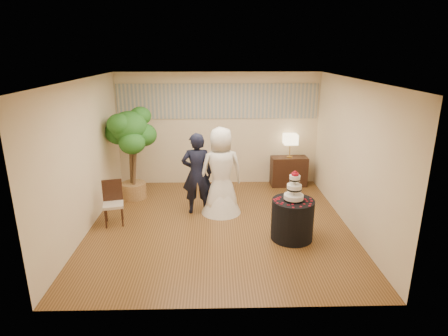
{
  "coord_description": "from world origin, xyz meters",
  "views": [
    {
      "loc": [
        -0.07,
        -6.7,
        3.29
      ],
      "look_at": [
        0.1,
        0.4,
        1.05
      ],
      "focal_mm": 30.0,
      "sensor_mm": 36.0,
      "label": 1
    }
  ],
  "objects_px": {
    "ficus_tree": "(131,154)",
    "wedding_cake": "(294,186)",
    "groom": "(197,174)",
    "side_chair": "(113,203)",
    "table_lamp": "(290,146)",
    "bride": "(221,171)",
    "console": "(289,171)",
    "cake_table": "(292,219)"
  },
  "relations": [
    {
      "from": "wedding_cake",
      "to": "ficus_tree",
      "type": "relative_size",
      "value": 0.26
    },
    {
      "from": "bride",
      "to": "console",
      "type": "bearing_deg",
      "value": -149.69
    },
    {
      "from": "bride",
      "to": "cake_table",
      "type": "xyz_separation_m",
      "value": [
        1.27,
        -1.19,
        -0.54
      ]
    },
    {
      "from": "wedding_cake",
      "to": "ficus_tree",
      "type": "distance_m",
      "value": 3.87
    },
    {
      "from": "table_lamp",
      "to": "side_chair",
      "type": "xyz_separation_m",
      "value": [
        -3.85,
        -2.14,
        -0.6
      ]
    },
    {
      "from": "groom",
      "to": "wedding_cake",
      "type": "distance_m",
      "value": 2.14
    },
    {
      "from": "wedding_cake",
      "to": "table_lamp",
      "type": "bearing_deg",
      "value": 80.52
    },
    {
      "from": "groom",
      "to": "bride",
      "type": "relative_size",
      "value": 0.94
    },
    {
      "from": "console",
      "to": "ficus_tree",
      "type": "bearing_deg",
      "value": -171.03
    },
    {
      "from": "cake_table",
      "to": "console",
      "type": "relative_size",
      "value": 0.85
    },
    {
      "from": "table_lamp",
      "to": "ficus_tree",
      "type": "relative_size",
      "value": 0.27
    },
    {
      "from": "wedding_cake",
      "to": "bride",
      "type": "bearing_deg",
      "value": 136.9
    },
    {
      "from": "bride",
      "to": "cake_table",
      "type": "distance_m",
      "value": 1.82
    },
    {
      "from": "groom",
      "to": "side_chair",
      "type": "distance_m",
      "value": 1.76
    },
    {
      "from": "groom",
      "to": "console",
      "type": "height_order",
      "value": "groom"
    },
    {
      "from": "ficus_tree",
      "to": "side_chair",
      "type": "bearing_deg",
      "value": -94.24
    },
    {
      "from": "groom",
      "to": "table_lamp",
      "type": "bearing_deg",
      "value": -146.18
    },
    {
      "from": "bride",
      "to": "table_lamp",
      "type": "xyz_separation_m",
      "value": [
        1.74,
        1.62,
        0.12
      ]
    },
    {
      "from": "cake_table",
      "to": "ficus_tree",
      "type": "xyz_separation_m",
      "value": [
        -3.28,
        2.05,
        0.69
      ]
    },
    {
      "from": "bride",
      "to": "ficus_tree",
      "type": "relative_size",
      "value": 0.86
    },
    {
      "from": "table_lamp",
      "to": "side_chair",
      "type": "relative_size",
      "value": 0.67
    },
    {
      "from": "wedding_cake",
      "to": "side_chair",
      "type": "xyz_separation_m",
      "value": [
        -3.39,
        0.67,
        -0.59
      ]
    },
    {
      "from": "bride",
      "to": "table_lamp",
      "type": "relative_size",
      "value": 3.17
    },
    {
      "from": "cake_table",
      "to": "table_lamp",
      "type": "bearing_deg",
      "value": 80.52
    },
    {
      "from": "bride",
      "to": "groom",
      "type": "bearing_deg",
      "value": -13.86
    },
    {
      "from": "groom",
      "to": "ficus_tree",
      "type": "height_order",
      "value": "ficus_tree"
    },
    {
      "from": "ficus_tree",
      "to": "wedding_cake",
      "type": "bearing_deg",
      "value": -31.93
    },
    {
      "from": "ficus_tree",
      "to": "groom",
      "type": "bearing_deg",
      "value": -29.23
    },
    {
      "from": "cake_table",
      "to": "ficus_tree",
      "type": "height_order",
      "value": "ficus_tree"
    },
    {
      "from": "cake_table",
      "to": "table_lamp",
      "type": "height_order",
      "value": "table_lamp"
    },
    {
      "from": "table_lamp",
      "to": "groom",
      "type": "bearing_deg",
      "value": -144.17
    },
    {
      "from": "wedding_cake",
      "to": "ficus_tree",
      "type": "bearing_deg",
      "value": 148.07
    },
    {
      "from": "bride",
      "to": "wedding_cake",
      "type": "distance_m",
      "value": 1.74
    },
    {
      "from": "ficus_tree",
      "to": "side_chair",
      "type": "xyz_separation_m",
      "value": [
        -0.1,
        -1.38,
        -0.63
      ]
    },
    {
      "from": "groom",
      "to": "table_lamp",
      "type": "xyz_separation_m",
      "value": [
        2.23,
        1.61,
        0.17
      ]
    },
    {
      "from": "groom",
      "to": "cake_table",
      "type": "height_order",
      "value": "groom"
    },
    {
      "from": "console",
      "to": "side_chair",
      "type": "xyz_separation_m",
      "value": [
        -3.85,
        -2.14,
        0.06
      ]
    },
    {
      "from": "ficus_tree",
      "to": "side_chair",
      "type": "relative_size",
      "value": 2.45
    },
    {
      "from": "bride",
      "to": "side_chair",
      "type": "xyz_separation_m",
      "value": [
        -2.12,
        -0.51,
        -0.48
      ]
    },
    {
      "from": "wedding_cake",
      "to": "console",
      "type": "xyz_separation_m",
      "value": [
        0.47,
        2.81,
        -0.65
      ]
    },
    {
      "from": "side_chair",
      "to": "groom",
      "type": "bearing_deg",
      "value": 4.79
    },
    {
      "from": "bride",
      "to": "console",
      "type": "relative_size",
      "value": 2.06
    }
  ]
}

